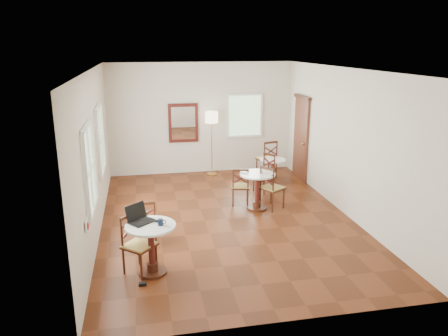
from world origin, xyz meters
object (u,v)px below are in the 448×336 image
chair_near_b (138,244)px  cafe_table_back (273,169)px  chair_back_a (267,159)px  laptop (139,217)px  power_adapter (143,284)px  cafe_table_mid (257,187)px  floor_lamp (212,122)px  chair_near_a (146,223)px  chair_back_b (265,173)px  chair_mid_a (240,186)px  chair_mid_b (271,188)px  navy_mug (161,222)px  cafe_table_near (151,244)px  water_glass (141,221)px  mouse (158,221)px

chair_near_b → cafe_table_back: bearing=0.1°
cafe_table_back → chair_back_a: bearing=84.2°
laptop → power_adapter: bearing=-129.4°
cafe_table_mid → floor_lamp: floor_lamp is taller
chair_near_a → floor_lamp: bearing=-112.9°
cafe_table_back → laptop: laptop is taller
chair_back_b → cafe_table_back: bearing=110.1°
chair_mid_a → chair_mid_b: chair_mid_b is taller
chair_near_b → chair_mid_a: 3.42m
cafe_table_back → chair_back_b: chair_back_b is taller
chair_back_a → chair_back_b: size_ratio=1.10×
navy_mug → chair_mid_a: bearing=55.4°
cafe_table_mid → chair_mid_b: size_ratio=0.84×
chair_near_a → power_adapter: 1.42m
chair_mid_b → cafe_table_near: bearing=100.2°
chair_near_a → water_glass: (-0.07, -0.96, 0.43)m
chair_near_b → chair_back_a: (3.41, 4.50, 0.03)m
cafe_table_mid → chair_back_b: 1.22m
laptop → mouse: bearing=-56.5°
cafe_table_back → chair_near_a: chair_near_a is taller
chair_near_b → chair_mid_b: chair_mid_b is taller
chair_back_a → laptop: (-3.37, -4.42, 0.38)m
mouse → navy_mug: bearing=-73.6°
chair_mid_b → chair_back_a: bearing=-45.5°
chair_back_a → floor_lamp: bearing=-34.2°
cafe_table_near → power_adapter: size_ratio=7.11×
cafe_table_mid → mouse: 3.18m
laptop → water_glass: bearing=-114.6°
chair_back_b → chair_near_a: bearing=-80.3°
cafe_table_back → chair_near_b: 5.03m
chair_near_a → chair_near_b: size_ratio=0.91×
cafe_table_mid → chair_back_a: bearing=68.4°
cafe_table_near → floor_lamp: 5.47m
cafe_table_back → water_glass: (-3.27, -3.79, 0.44)m
cafe_table_near → chair_back_a: size_ratio=0.81×
cafe_table_near → laptop: size_ratio=1.69×
floor_lamp → navy_mug: size_ratio=13.86×
cafe_table_mid → floor_lamp: (-0.53, 2.72, 0.97)m
chair_back_b → chair_near_b: bearing=-72.4°
mouse → navy_mug: 0.13m
floor_lamp → navy_mug: (-1.64, -5.11, -0.61)m
chair_mid_a → navy_mug: navy_mug is taller
chair_near_a → chair_mid_a: bearing=-139.9°
cafe_table_mid → cafe_table_back: 1.71m
cafe_table_mid → chair_back_b: (0.49, 1.11, -0.04)m
chair_near_a → water_glass: bearing=87.8°
laptop → mouse: 0.30m
cafe_table_near → mouse: 0.36m
cafe_table_back → chair_back_a: chair_back_a is taller
cafe_table_back → chair_mid_a: chair_mid_a is taller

